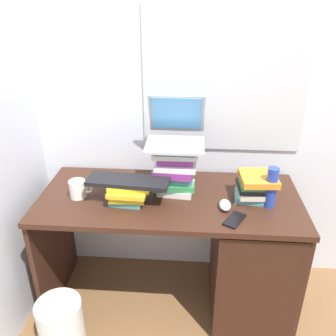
{
  "coord_description": "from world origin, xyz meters",
  "views": [
    {
      "loc": [
        0.12,
        -1.64,
        1.7
      ],
      "look_at": [
        -0.01,
        -0.02,
        0.9
      ],
      "focal_mm": 38.12,
      "sensor_mm": 36.0,
      "label": 1
    }
  ],
  "objects_px": {
    "desk": "(231,251)",
    "wastebasket": "(61,325)",
    "mug": "(78,189)",
    "laptop": "(176,132)",
    "cell_phone": "(234,220)",
    "keyboard": "(128,181)",
    "water_bottle": "(271,188)",
    "book_stack_tall": "(175,170)",
    "book_stack_keyboard_riser": "(128,192)",
    "computer_mouse": "(225,205)",
    "book_stack_side": "(255,187)"
  },
  "relations": [
    {
      "from": "desk",
      "to": "wastebasket",
      "type": "xyz_separation_m",
      "value": [
        -0.89,
        -0.36,
        -0.25
      ]
    },
    {
      "from": "desk",
      "to": "mug",
      "type": "distance_m",
      "value": 0.92
    },
    {
      "from": "laptop",
      "to": "cell_phone",
      "type": "relative_size",
      "value": 2.37
    },
    {
      "from": "wastebasket",
      "to": "keyboard",
      "type": "bearing_deg",
      "value": 44.19
    },
    {
      "from": "laptop",
      "to": "mug",
      "type": "bearing_deg",
      "value": -161.68
    },
    {
      "from": "keyboard",
      "to": "wastebasket",
      "type": "distance_m",
      "value": 0.83
    },
    {
      "from": "desk",
      "to": "water_bottle",
      "type": "bearing_deg",
      "value": -11.95
    },
    {
      "from": "book_stack_tall",
      "to": "cell_phone",
      "type": "height_order",
      "value": "book_stack_tall"
    },
    {
      "from": "water_bottle",
      "to": "wastebasket",
      "type": "bearing_deg",
      "value": -162.61
    },
    {
      "from": "book_stack_keyboard_riser",
      "to": "cell_phone",
      "type": "bearing_deg",
      "value": -13.83
    },
    {
      "from": "book_stack_tall",
      "to": "keyboard",
      "type": "relative_size",
      "value": 0.63
    },
    {
      "from": "computer_mouse",
      "to": "cell_phone",
      "type": "relative_size",
      "value": 0.76
    },
    {
      "from": "book_stack_keyboard_riser",
      "to": "book_stack_side",
      "type": "bearing_deg",
      "value": 6.14
    },
    {
      "from": "cell_phone",
      "to": "wastebasket",
      "type": "distance_m",
      "value": 1.06
    },
    {
      "from": "book_stack_tall",
      "to": "wastebasket",
      "type": "bearing_deg",
      "value": -141.66
    },
    {
      "from": "keyboard",
      "to": "desk",
      "type": "bearing_deg",
      "value": 8.76
    },
    {
      "from": "cell_phone",
      "to": "wastebasket",
      "type": "height_order",
      "value": "cell_phone"
    },
    {
      "from": "book_stack_keyboard_riser",
      "to": "wastebasket",
      "type": "bearing_deg",
      "value": -136.26
    },
    {
      "from": "book_stack_keyboard_riser",
      "to": "cell_phone",
      "type": "xyz_separation_m",
      "value": [
        0.53,
        -0.13,
        -0.05
      ]
    },
    {
      "from": "desk",
      "to": "book_stack_keyboard_riser",
      "type": "xyz_separation_m",
      "value": [
        -0.56,
        -0.05,
        0.39
      ]
    },
    {
      "from": "mug",
      "to": "laptop",
      "type": "bearing_deg",
      "value": 18.32
    },
    {
      "from": "keyboard",
      "to": "cell_phone",
      "type": "bearing_deg",
      "value": -9.95
    },
    {
      "from": "cell_phone",
      "to": "wastebasket",
      "type": "xyz_separation_m",
      "value": [
        -0.86,
        -0.18,
        -0.58
      ]
    },
    {
      "from": "book_stack_side",
      "to": "keyboard",
      "type": "bearing_deg",
      "value": -174.36
    },
    {
      "from": "book_stack_tall",
      "to": "book_stack_side",
      "type": "height_order",
      "value": "book_stack_tall"
    },
    {
      "from": "wastebasket",
      "to": "cell_phone",
      "type": "bearing_deg",
      "value": 12.03
    },
    {
      "from": "book_stack_side",
      "to": "mug",
      "type": "bearing_deg",
      "value": -177.48
    },
    {
      "from": "desk",
      "to": "keyboard",
      "type": "relative_size",
      "value": 3.32
    },
    {
      "from": "mug",
      "to": "cell_phone",
      "type": "distance_m",
      "value": 0.83
    },
    {
      "from": "mug",
      "to": "water_bottle",
      "type": "relative_size",
      "value": 0.57
    },
    {
      "from": "mug",
      "to": "water_bottle",
      "type": "distance_m",
      "value": 1.0
    },
    {
      "from": "book_stack_keyboard_riser",
      "to": "cell_phone",
      "type": "distance_m",
      "value": 0.55
    },
    {
      "from": "water_bottle",
      "to": "book_stack_tall",
      "type": "bearing_deg",
      "value": 166.7
    },
    {
      "from": "book_stack_side",
      "to": "cell_phone",
      "type": "relative_size",
      "value": 1.55
    },
    {
      "from": "water_bottle",
      "to": "book_stack_keyboard_riser",
      "type": "bearing_deg",
      "value": -178.93
    },
    {
      "from": "book_stack_side",
      "to": "laptop",
      "type": "xyz_separation_m",
      "value": [
        -0.42,
        0.13,
        0.25
      ]
    },
    {
      "from": "laptop",
      "to": "computer_mouse",
      "type": "xyz_separation_m",
      "value": [
        0.26,
        -0.22,
        -0.3
      ]
    },
    {
      "from": "book_stack_tall",
      "to": "keyboard",
      "type": "xyz_separation_m",
      "value": [
        -0.23,
        -0.12,
        -0.01
      ]
    },
    {
      "from": "laptop",
      "to": "keyboard",
      "type": "relative_size",
      "value": 0.77
    },
    {
      "from": "desk",
      "to": "wastebasket",
      "type": "relative_size",
      "value": 4.73
    },
    {
      "from": "computer_mouse",
      "to": "water_bottle",
      "type": "xyz_separation_m",
      "value": [
        0.22,
        0.04,
        0.09
      ]
    },
    {
      "from": "book_stack_keyboard_riser",
      "to": "laptop",
      "type": "bearing_deg",
      "value": 40.58
    },
    {
      "from": "mug",
      "to": "cell_phone",
      "type": "xyz_separation_m",
      "value": [
        0.81,
        -0.16,
        -0.04
      ]
    },
    {
      "from": "desk",
      "to": "keyboard",
      "type": "bearing_deg",
      "value": -175.73
    },
    {
      "from": "desk",
      "to": "keyboard",
      "type": "distance_m",
      "value": 0.72
    },
    {
      "from": "computer_mouse",
      "to": "mug",
      "type": "relative_size",
      "value": 0.84
    },
    {
      "from": "cell_phone",
      "to": "book_stack_keyboard_riser",
      "type": "bearing_deg",
      "value": -163.94
    },
    {
      "from": "book_stack_side",
      "to": "computer_mouse",
      "type": "bearing_deg",
      "value": -149.31
    },
    {
      "from": "book_stack_keyboard_riser",
      "to": "mug",
      "type": "height_order",
      "value": "book_stack_keyboard_riser"
    },
    {
      "from": "book_stack_side",
      "to": "water_bottle",
      "type": "height_order",
      "value": "water_bottle"
    }
  ]
}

